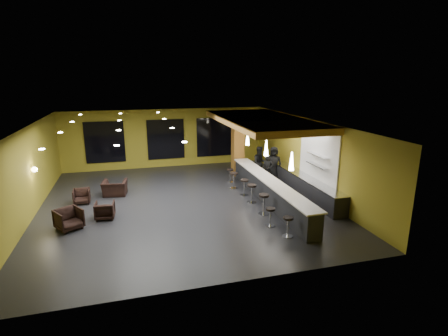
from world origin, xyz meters
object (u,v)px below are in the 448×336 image
object	(u,v)px
armchair_a	(69,219)
bar_stool_2	(264,202)
armchair_d	(115,188)
bar_stool_5	(234,178)
armchair_b	(105,210)
bar_counter	(269,191)
pendant_2	(248,138)
staff_a	(268,170)
bar_stool_6	(230,174)
pendant_1	(266,148)
armchair_c	(82,196)
bar_stool_3	(252,191)
bar_stool_1	(270,215)
column	(238,144)
pendant_0	(292,161)
prep_counter	(305,186)
bar_stool_0	(288,224)
bar_stool_4	(244,185)
staff_b	(260,163)
staff_c	(274,164)

from	to	relation	value
armchair_a	bar_stool_2	xyz separation A→B (m)	(7.36, -0.58, 0.16)
armchair_d	bar_stool_5	distance (m)	5.68
armchair_b	bar_stool_2	bearing A→B (deg)	173.07
bar_counter	bar_stool_2	size ratio (longest dim) A/B	9.44
bar_stool_5	bar_stool_2	bearing A→B (deg)	-86.75
pendant_2	armchair_d	xyz separation A→B (m)	(-6.59, -0.21, -2.00)
staff_a	bar_stool_6	size ratio (longest dim) A/B	2.18
bar_stool_5	pendant_1	bearing A→B (deg)	-61.85
bar_counter	bar_stool_6	bearing A→B (deg)	103.81
staff_a	armchair_c	size ratio (longest dim) A/B	2.19
armchair_b	bar_stool_6	xyz separation A→B (m)	(6.08, 3.26, 0.12)
staff_a	bar_stool_3	xyz separation A→B (m)	(-1.68, -2.30, -0.24)
bar_stool_1	bar_stool_6	bearing A→B (deg)	88.78
column	armchair_b	world-z (taller)	column
armchair_a	armchair_d	bearing A→B (deg)	33.71
armchair_b	pendant_0	bearing A→B (deg)	168.25
staff_a	prep_counter	bearing A→B (deg)	-43.57
bar_stool_5	bar_stool_6	xyz separation A→B (m)	(0.13, 1.05, -0.06)
bar_stool_6	staff_a	bearing A→B (deg)	-26.63
bar_counter	bar_stool_0	xyz separation A→B (m)	(-0.68, -3.34, -0.03)
staff_a	bar_stool_4	world-z (taller)	staff_a
pendant_2	bar_stool_4	distance (m)	2.74
bar_stool_0	bar_stool_2	size ratio (longest dim) A/B	0.86
armchair_b	armchair_c	xyz separation A→B (m)	(-1.07, 2.02, -0.01)
prep_counter	armchair_c	distance (m)	10.09
staff_a	bar_stool_1	bearing A→B (deg)	-93.74
pendant_1	bar_stool_2	bearing A→B (deg)	-113.32
pendant_1	bar_stool_4	bearing A→B (deg)	140.47
pendant_2	pendant_0	bearing A→B (deg)	-90.00
pendant_2	bar_stool_6	distance (m)	2.08
armchair_b	armchair_a	bearing A→B (deg)	34.49
armchair_c	bar_stool_2	bearing A→B (deg)	-27.06
prep_counter	staff_a	distance (m)	2.25
pendant_0	bar_stool_1	bearing A→B (deg)	-158.50
prep_counter	bar_stool_3	distance (m)	2.79
staff_b	bar_stool_0	size ratio (longest dim) A/B	2.46
bar_counter	armchair_a	world-z (taller)	bar_counter
pendant_2	bar_stool_3	world-z (taller)	pendant_2
bar_counter	staff_b	bearing A→B (deg)	75.57
pendant_0	staff_a	size ratio (longest dim) A/B	0.45
prep_counter	bar_stool_0	distance (m)	4.69
pendant_2	staff_a	xyz separation A→B (m)	(0.92, -0.56, -1.57)
pendant_1	bar_stool_3	world-z (taller)	pendant_1
column	bar_stool_3	xyz separation A→B (m)	(-0.76, -4.46, -1.21)
bar_stool_6	pendant_0	bearing A→B (deg)	-81.29
bar_stool_1	staff_a	bearing A→B (deg)	68.94
pendant_0	armchair_a	size ratio (longest dim) A/B	0.82
bar_stool_1	bar_stool_4	bearing A→B (deg)	87.26
staff_c	armchair_c	world-z (taller)	staff_c
armchair_d	staff_b	bearing A→B (deg)	-166.44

